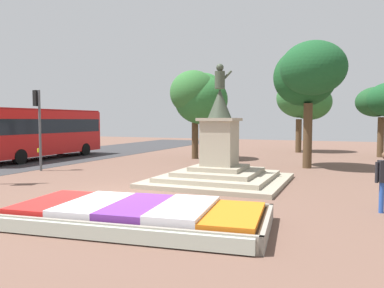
# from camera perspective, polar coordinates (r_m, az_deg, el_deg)

# --- Properties ---
(ground_plane) EXTENTS (77.00, 77.00, 0.00)m
(ground_plane) POSITION_cam_1_polar(r_m,az_deg,el_deg) (12.77, -10.36, -8.10)
(ground_plane) COLOR brown
(flower_planter) EXTENTS (6.75, 3.73, 0.55)m
(flower_planter) POSITION_cam_1_polar(r_m,az_deg,el_deg) (9.52, -8.38, -10.66)
(flower_planter) COLOR #38281C
(flower_planter) RESTS_ON ground_plane
(statue_monument) EXTENTS (5.35, 5.35, 4.89)m
(statue_monument) POSITION_cam_1_polar(r_m,az_deg,el_deg) (15.57, 4.21, -2.84)
(statue_monument) COLOR gray
(statue_monument) RESTS_ON ground_plane
(traffic_light_mid_block) EXTENTS (0.42, 0.31, 4.10)m
(traffic_light_mid_block) POSITION_cam_1_polar(r_m,az_deg,el_deg) (20.56, -22.38, 3.98)
(traffic_light_mid_block) COLOR #4C5156
(traffic_light_mid_block) RESTS_ON ground_plane
(city_bus) EXTENTS (2.66, 9.95, 3.29)m
(city_bus) POSITION_cam_1_polar(r_m,az_deg,el_deg) (26.66, -22.28, 1.90)
(city_bus) COLOR red
(city_bus) RESTS_ON ground_plane
(park_tree_far_left) EXTENTS (3.81, 3.75, 5.16)m
(park_tree_far_left) POSITION_cam_1_polar(r_m,az_deg,el_deg) (29.15, 27.26, 5.84)
(park_tree_far_left) COLOR #4C3823
(park_tree_far_left) RESTS_ON ground_plane
(park_tree_behind_statue) EXTENTS (3.65, 3.70, 5.81)m
(park_tree_behind_statue) POSITION_cam_1_polar(r_m,az_deg,el_deg) (24.73, 1.11, 7.25)
(park_tree_behind_statue) COLOR #4C3823
(park_tree_behind_statue) RESTS_ON ground_plane
(park_tree_street_side) EXTENTS (4.36, 3.86, 6.01)m
(park_tree_street_side) POSITION_cam_1_polar(r_m,az_deg,el_deg) (31.86, 16.91, 6.68)
(park_tree_street_side) COLOR #4C3823
(park_tree_street_side) RESTS_ON ground_plane
(park_tree_mid_canopy) EXTENTS (3.95, 4.43, 6.66)m
(park_tree_mid_canopy) POSITION_cam_1_polar(r_m,az_deg,el_deg) (21.31, 17.31, 10.18)
(park_tree_mid_canopy) COLOR #4C3823
(park_tree_mid_canopy) RESTS_ON ground_plane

